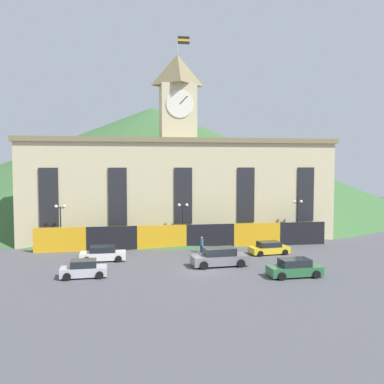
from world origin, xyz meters
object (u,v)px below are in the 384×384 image
at_px(street_lamp_left, 60,217).
at_px(car_yellow_coupe, 269,248).
at_px(car_white_taxi, 103,254).
at_px(pedestrian, 202,244).
at_px(car_green_wagon, 295,268).
at_px(street_lamp_far_right, 297,212).
at_px(street_lamp_right, 183,215).
at_px(car_silver_hatch, 84,269).
at_px(car_gray_pickup, 219,257).

bearing_deg(street_lamp_left, car_yellow_coupe, -14.27).
bearing_deg(car_white_taxi, street_lamp_left, -51.46).
height_order(car_white_taxi, pedestrian, pedestrian).
xyz_separation_m(street_lamp_left, car_green_wagon, (21.52, -15.01, -3.01)).
bearing_deg(car_yellow_coupe, street_lamp_far_right, 39.12).
height_order(street_lamp_right, car_green_wagon, street_lamp_right).
bearing_deg(car_white_taxi, car_yellow_coupe, -178.48).
bearing_deg(pedestrian, street_lamp_far_right, -16.50).
xyz_separation_m(car_white_taxi, car_yellow_coupe, (17.54, 0.48, -0.07)).
relative_size(street_lamp_right, car_white_taxi, 1.13).
bearing_deg(car_white_taxi, street_lamp_far_right, -165.05).
height_order(car_silver_hatch, car_white_taxi, same).
height_order(street_lamp_far_right, car_gray_pickup, street_lamp_far_right).
distance_m(car_green_wagon, car_white_taxi, 18.78).
relative_size(street_lamp_far_right, car_white_taxi, 1.18).
distance_m(street_lamp_left, street_lamp_right, 13.90).
distance_m(street_lamp_right, car_yellow_coupe, 10.76).
bearing_deg(street_lamp_far_right, car_white_taxi, -165.02).
height_order(street_lamp_left, car_silver_hatch, street_lamp_left).
height_order(street_lamp_left, car_white_taxi, street_lamp_left).
height_order(car_silver_hatch, car_gray_pickup, car_gray_pickup).
xyz_separation_m(car_silver_hatch, car_gray_pickup, (12.38, 2.18, 0.12)).
bearing_deg(street_lamp_right, car_green_wagon, -63.08).
bearing_deg(street_lamp_far_right, car_silver_hatch, -153.19).
height_order(street_lamp_left, pedestrian, street_lamp_left).
bearing_deg(car_silver_hatch, street_lamp_right, 47.47).
xyz_separation_m(car_white_taxi, pedestrian, (10.49, 2.36, 0.26)).
xyz_separation_m(car_silver_hatch, car_green_wagon, (17.91, -2.64, 0.03)).
xyz_separation_m(street_lamp_left, pedestrian, (15.43, -3.83, -2.77)).
height_order(street_lamp_right, car_yellow_coupe, street_lamp_right).
height_order(street_lamp_right, pedestrian, street_lamp_right).
height_order(car_green_wagon, car_white_taxi, car_green_wagon).
relative_size(car_silver_hatch, car_green_wagon, 0.85).
xyz_separation_m(street_lamp_right, street_lamp_far_right, (14.18, 0.00, 0.13)).
bearing_deg(pedestrian, street_lamp_left, 132.70).
distance_m(street_lamp_left, car_green_wagon, 26.41).
height_order(street_lamp_far_right, car_white_taxi, street_lamp_far_right).
bearing_deg(street_lamp_right, pedestrian, -68.15).
xyz_separation_m(street_lamp_right, car_yellow_coupe, (8.58, -5.72, -3.07)).
relative_size(car_green_wagon, car_white_taxi, 1.04).
relative_size(car_green_wagon, pedestrian, 2.67).
xyz_separation_m(street_lamp_right, car_silver_hatch, (-10.29, -12.37, -3.00)).
bearing_deg(car_yellow_coupe, car_green_wagon, -102.38).
bearing_deg(car_white_taxi, car_green_wagon, 151.96).
xyz_separation_m(street_lamp_far_right, car_green_wagon, (-6.56, -15.01, -3.10)).
bearing_deg(car_gray_pickup, car_green_wagon, -45.27).
height_order(car_white_taxi, car_yellow_coupe, car_white_taxi).
bearing_deg(car_green_wagon, car_yellow_coupe, 81.60).
bearing_deg(car_green_wagon, car_gray_pickup, 136.39).
height_order(car_gray_pickup, car_yellow_coupe, car_gray_pickup).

